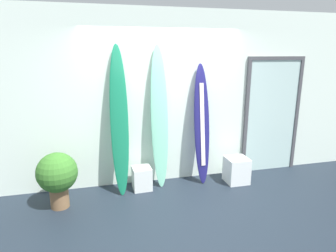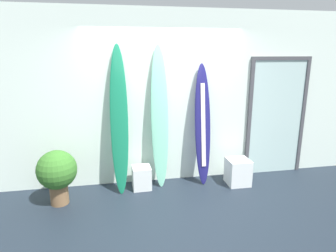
{
  "view_description": "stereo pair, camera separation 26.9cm",
  "coord_description": "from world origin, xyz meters",
  "px_view_note": "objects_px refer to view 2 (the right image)",
  "views": [
    {
      "loc": [
        -1.05,
        -3.28,
        2.13
      ],
      "look_at": [
        0.02,
        0.95,
        1.01
      ],
      "focal_mm": 30.79,
      "sensor_mm": 36.0,
      "label": 1
    },
    {
      "loc": [
        -0.78,
        -3.34,
        2.13
      ],
      "look_at": [
        0.02,
        0.95,
        1.01
      ],
      "focal_mm": 30.79,
      "sensor_mm": 36.0,
      "label": 2
    }
  ],
  "objects_px": {
    "surfboard_seafoam": "(160,119)",
    "display_block_center": "(142,178)",
    "display_block_left": "(238,172)",
    "glass_door": "(276,115)",
    "surfboard_navy": "(203,126)",
    "surfboard_emerald": "(119,120)",
    "potted_plant": "(57,172)"
  },
  "relations": [
    {
      "from": "surfboard_emerald",
      "to": "surfboard_seafoam",
      "type": "xyz_separation_m",
      "value": [
        0.63,
        0.07,
        -0.02
      ]
    },
    {
      "from": "display_block_center",
      "to": "glass_door",
      "type": "distance_m",
      "value": 2.59
    },
    {
      "from": "surfboard_seafoam",
      "to": "display_block_left",
      "type": "height_order",
      "value": "surfboard_seafoam"
    },
    {
      "from": "display_block_center",
      "to": "glass_door",
      "type": "relative_size",
      "value": 0.18
    },
    {
      "from": "surfboard_seafoam",
      "to": "potted_plant",
      "type": "xyz_separation_m",
      "value": [
        -1.53,
        -0.37,
        -0.62
      ]
    },
    {
      "from": "display_block_left",
      "to": "surfboard_seafoam",
      "type": "bearing_deg",
      "value": 169.65
    },
    {
      "from": "surfboard_navy",
      "to": "potted_plant",
      "type": "relative_size",
      "value": 2.46
    },
    {
      "from": "glass_door",
      "to": "potted_plant",
      "type": "bearing_deg",
      "value": -171.95
    },
    {
      "from": "glass_door",
      "to": "potted_plant",
      "type": "height_order",
      "value": "glass_door"
    },
    {
      "from": "glass_door",
      "to": "potted_plant",
      "type": "xyz_separation_m",
      "value": [
        -3.64,
        -0.51,
        -0.58
      ]
    },
    {
      "from": "potted_plant",
      "to": "surfboard_emerald",
      "type": "bearing_deg",
      "value": 18.16
    },
    {
      "from": "surfboard_seafoam",
      "to": "display_block_center",
      "type": "height_order",
      "value": "surfboard_seafoam"
    },
    {
      "from": "potted_plant",
      "to": "surfboard_navy",
      "type": "bearing_deg",
      "value": 8.57
    },
    {
      "from": "display_block_left",
      "to": "display_block_center",
      "type": "xyz_separation_m",
      "value": [
        -1.58,
        0.13,
        -0.03
      ]
    },
    {
      "from": "display_block_center",
      "to": "surfboard_emerald",
      "type": "bearing_deg",
      "value": 175.33
    },
    {
      "from": "display_block_left",
      "to": "potted_plant",
      "type": "distance_m",
      "value": 2.82
    },
    {
      "from": "glass_door",
      "to": "display_block_left",
      "type": "bearing_deg",
      "value": -155.67
    },
    {
      "from": "surfboard_emerald",
      "to": "potted_plant",
      "type": "bearing_deg",
      "value": -161.84
    },
    {
      "from": "surfboard_emerald",
      "to": "display_block_center",
      "type": "bearing_deg",
      "value": -4.67
    },
    {
      "from": "surfboard_emerald",
      "to": "surfboard_navy",
      "type": "xyz_separation_m",
      "value": [
        1.33,
        0.04,
        -0.16
      ]
    },
    {
      "from": "surfboard_emerald",
      "to": "surfboard_seafoam",
      "type": "bearing_deg",
      "value": 6.57
    },
    {
      "from": "display_block_left",
      "to": "display_block_center",
      "type": "bearing_deg",
      "value": 175.21
    },
    {
      "from": "display_block_left",
      "to": "glass_door",
      "type": "distance_m",
      "value": 1.25
    },
    {
      "from": "surfboard_seafoam",
      "to": "potted_plant",
      "type": "height_order",
      "value": "surfboard_seafoam"
    },
    {
      "from": "surfboard_seafoam",
      "to": "potted_plant",
      "type": "bearing_deg",
      "value": -166.49
    },
    {
      "from": "surfboard_navy",
      "to": "potted_plant",
      "type": "height_order",
      "value": "surfboard_navy"
    },
    {
      "from": "surfboard_navy",
      "to": "glass_door",
      "type": "relative_size",
      "value": 0.95
    },
    {
      "from": "surfboard_emerald",
      "to": "glass_door",
      "type": "height_order",
      "value": "surfboard_emerald"
    },
    {
      "from": "surfboard_navy",
      "to": "display_block_center",
      "type": "height_order",
      "value": "surfboard_navy"
    },
    {
      "from": "surfboard_emerald",
      "to": "display_block_center",
      "type": "distance_m",
      "value": 1.0
    },
    {
      "from": "surfboard_emerald",
      "to": "surfboard_navy",
      "type": "height_order",
      "value": "surfboard_emerald"
    },
    {
      "from": "surfboard_emerald",
      "to": "glass_door",
      "type": "distance_m",
      "value": 2.75
    }
  ]
}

